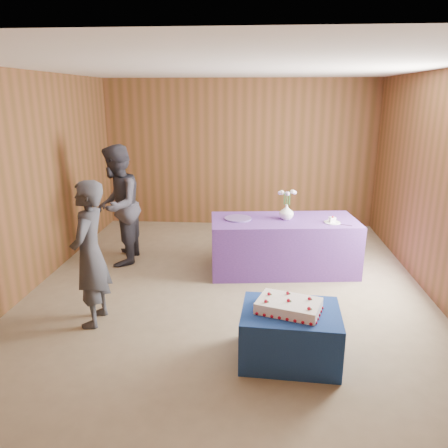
# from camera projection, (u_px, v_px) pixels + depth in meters

# --- Properties ---
(ground) EXTENTS (6.00, 6.00, 0.00)m
(ground) POSITION_uv_depth(u_px,v_px,m) (228.00, 289.00, 5.62)
(ground) COLOR gray
(ground) RESTS_ON ground
(room_shell) EXTENTS (5.04, 6.04, 2.72)m
(room_shell) POSITION_uv_depth(u_px,v_px,m) (229.00, 148.00, 5.11)
(room_shell) COLOR brown
(room_shell) RESTS_ON ground
(cake_table) EXTENTS (0.94, 0.75, 0.50)m
(cake_table) POSITION_uv_depth(u_px,v_px,m) (290.00, 335.00, 4.07)
(cake_table) COLOR navy
(cake_table) RESTS_ON ground
(serving_table) EXTENTS (2.09, 1.11, 0.75)m
(serving_table) POSITION_uv_depth(u_px,v_px,m) (283.00, 245.00, 6.13)
(serving_table) COLOR #6C3798
(serving_table) RESTS_ON ground
(sheet_cake) EXTENTS (0.67, 0.56, 0.14)m
(sheet_cake) POSITION_uv_depth(u_px,v_px,m) (289.00, 306.00, 3.98)
(sheet_cake) COLOR white
(sheet_cake) RESTS_ON cake_table
(vase) EXTENTS (0.24, 0.24, 0.21)m
(vase) POSITION_uv_depth(u_px,v_px,m) (286.00, 212.00, 6.01)
(vase) COLOR white
(vase) RESTS_ON serving_table
(flower_spray) EXTENTS (0.25, 0.25, 0.19)m
(flower_spray) POSITION_uv_depth(u_px,v_px,m) (287.00, 193.00, 5.93)
(flower_spray) COLOR #29672B
(flower_spray) RESTS_ON vase
(platter) EXTENTS (0.39, 0.39, 0.02)m
(platter) POSITION_uv_depth(u_px,v_px,m) (238.00, 219.00, 6.03)
(platter) COLOR #664E9C
(platter) RESTS_ON serving_table
(plate) EXTENTS (0.23, 0.23, 0.01)m
(plate) POSITION_uv_depth(u_px,v_px,m) (332.00, 222.00, 5.86)
(plate) COLOR white
(plate) RESTS_ON serving_table
(cake_slice) EXTENTS (0.09, 0.09, 0.09)m
(cake_slice) POSITION_uv_depth(u_px,v_px,m) (332.00, 219.00, 5.85)
(cake_slice) COLOR white
(cake_slice) RESTS_ON plate
(knife) EXTENTS (0.25, 0.10, 0.00)m
(knife) POSITION_uv_depth(u_px,v_px,m) (342.00, 225.00, 5.77)
(knife) COLOR #BABABE
(knife) RESTS_ON serving_table
(guest_left) EXTENTS (0.39, 0.59, 1.58)m
(guest_left) POSITION_uv_depth(u_px,v_px,m) (90.00, 254.00, 4.59)
(guest_left) COLOR #35373F
(guest_left) RESTS_ON ground
(guest_right) EXTENTS (0.72, 0.89, 1.74)m
(guest_right) POSITION_uv_depth(u_px,v_px,m) (118.00, 206.00, 6.28)
(guest_right) COLOR #35343E
(guest_right) RESTS_ON ground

